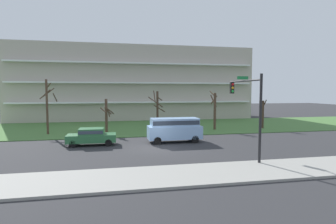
# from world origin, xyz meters

# --- Properties ---
(ground) EXTENTS (160.00, 160.00, 0.00)m
(ground) POSITION_xyz_m (0.00, 0.00, 0.00)
(ground) COLOR #2D2D30
(sidewalk_curb_near) EXTENTS (80.00, 4.00, 0.15)m
(sidewalk_curb_near) POSITION_xyz_m (0.00, -8.00, 0.07)
(sidewalk_curb_near) COLOR #99968E
(sidewalk_curb_near) RESTS_ON ground
(grass_lawn_strip) EXTENTS (80.00, 16.00, 0.08)m
(grass_lawn_strip) POSITION_xyz_m (0.00, 14.00, 0.04)
(grass_lawn_strip) COLOR #477238
(grass_lawn_strip) RESTS_ON ground
(apartment_building) EXTENTS (41.48, 14.02, 12.76)m
(apartment_building) POSITION_xyz_m (0.00, 28.54, 6.38)
(apartment_building) COLOR #B2A899
(apartment_building) RESTS_ON ground
(tree_far_left) EXTENTS (1.90, 1.89, 6.33)m
(tree_far_left) POSITION_xyz_m (-11.17, 9.77, 3.42)
(tree_far_left) COLOR #4C3828
(tree_far_left) RESTS_ON ground
(tree_left) EXTENTS (1.60, 1.18, 4.10)m
(tree_left) POSITION_xyz_m (-4.59, 9.12, 2.16)
(tree_left) COLOR #4C3828
(tree_left) RESTS_ON ground
(tree_center) EXTENTS (2.09, 1.64, 5.07)m
(tree_center) POSITION_xyz_m (1.53, 9.88, 2.74)
(tree_center) COLOR #423023
(tree_center) RESTS_ON ground
(tree_right) EXTENTS (1.11, 1.12, 5.07)m
(tree_right) POSITION_xyz_m (8.94, 9.66, 2.63)
(tree_right) COLOR #4C3828
(tree_right) RESTS_ON ground
(tree_far_right) EXTENTS (1.00, 0.91, 4.76)m
(tree_far_right) POSITION_xyz_m (15.62, 9.48, 2.21)
(tree_far_right) COLOR #423023
(tree_far_right) RESTS_ON ground
(sedan_green_near_left) EXTENTS (4.40, 1.81, 1.57)m
(sedan_green_near_left) POSITION_xyz_m (-5.79, 2.50, 0.87)
(sedan_green_near_left) COLOR #2D6B3D
(sedan_green_near_left) RESTS_ON ground
(van_blue_center_left) EXTENTS (5.20, 2.00, 2.36)m
(van_blue_center_left) POSITION_xyz_m (2.05, 2.50, 1.40)
(van_blue_center_left) COLOR #8CB2E0
(van_blue_center_left) RESTS_ON ground
(traffic_signal_mast) EXTENTS (0.90, 4.90, 6.13)m
(traffic_signal_mast) POSITION_xyz_m (5.88, -4.95, 4.18)
(traffic_signal_mast) COLOR black
(traffic_signal_mast) RESTS_ON ground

